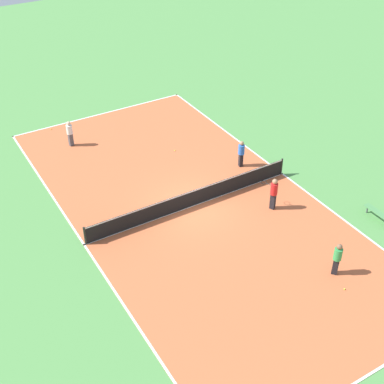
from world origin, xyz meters
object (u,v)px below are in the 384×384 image
(player_near_white, at_px, (70,132))
(player_coach_red, at_px, (274,192))
(tennis_ball_right_alley, at_px, (345,289))
(player_near_blue, at_px, (241,152))
(tennis_ball_left_sideline, at_px, (175,150))
(tennis_net, at_px, (192,198))
(tennis_ball_far_baseline, at_px, (103,236))
(tennis_ball_near_net, at_px, (51,129))
(player_far_green, at_px, (337,257))
(bench, at_px, (379,214))

(player_near_white, distance_m, player_coach_red, 13.03)
(tennis_ball_right_alley, bearing_deg, player_near_blue, -100.15)
(player_near_blue, relative_size, tennis_ball_left_sideline, 23.52)
(tennis_net, distance_m, tennis_ball_right_alley, 8.76)
(player_near_white, bearing_deg, tennis_ball_far_baseline, -113.52)
(player_coach_red, bearing_deg, tennis_ball_near_net, 3.55)
(tennis_ball_left_sideline, bearing_deg, player_near_blue, 125.74)
(player_far_green, relative_size, player_coach_red, 0.93)
(tennis_ball_left_sideline, bearing_deg, tennis_ball_near_net, -49.38)
(tennis_ball_right_alley, distance_m, tennis_ball_left_sideline, 13.60)
(tennis_net, distance_m, tennis_ball_near_net, 12.12)
(player_near_blue, xyz_separation_m, player_coach_red, (0.93, 4.12, 0.12))
(bench, distance_m, tennis_ball_right_alley, 5.52)
(tennis_ball_far_baseline, bearing_deg, player_near_blue, -169.36)
(player_near_white, xyz_separation_m, tennis_ball_far_baseline, (1.77, 8.89, -0.88))
(tennis_net, xyz_separation_m, tennis_ball_far_baseline, (4.89, -0.13, -0.47))
(player_coach_red, xyz_separation_m, tennis_ball_far_baseline, (8.30, -2.38, -1.00))
(player_near_white, relative_size, tennis_ball_near_net, 23.69)
(player_near_white, bearing_deg, tennis_net, -83.19)
(player_near_blue, height_order, tennis_ball_far_baseline, player_near_blue)
(player_coach_red, distance_m, tennis_ball_near_net, 15.52)
(tennis_net, bearing_deg, player_far_green, 110.82)
(player_coach_red, distance_m, tennis_ball_left_sideline, 7.67)
(player_far_green, distance_m, tennis_ball_far_baseline, 10.82)
(bench, relative_size, tennis_ball_near_net, 25.22)
(player_far_green, distance_m, tennis_ball_left_sideline, 12.69)
(tennis_ball_right_alley, xyz_separation_m, tennis_ball_far_baseline, (7.40, -8.51, 0.00))
(player_far_green, height_order, tennis_ball_right_alley, player_far_green)
(bench, height_order, tennis_ball_right_alley, bench)
(player_near_white, distance_m, tennis_ball_right_alley, 18.31)
(player_near_blue, bearing_deg, bench, -144.26)
(player_far_green, xyz_separation_m, tennis_ball_far_baseline, (7.71, -7.54, -0.91))
(bench, xyz_separation_m, player_coach_red, (3.91, -3.44, 0.66))
(tennis_ball_left_sideline, bearing_deg, tennis_ball_right_alley, 92.42)
(bench, bearing_deg, tennis_net, -127.91)
(tennis_ball_far_baseline, bearing_deg, player_near_white, -101.24)
(player_far_green, bearing_deg, bench, -108.93)
(tennis_net, relative_size, tennis_ball_far_baseline, 171.53)
(bench, bearing_deg, tennis_ball_right_alley, -60.77)
(player_coach_red, height_order, tennis_ball_right_alley, player_coach_red)
(player_near_white, height_order, tennis_ball_far_baseline, player_near_white)
(bench, bearing_deg, tennis_ball_near_net, -147.87)
(player_near_white, bearing_deg, bench, -66.93)
(player_near_white, relative_size, player_coach_red, 0.91)
(tennis_net, height_order, tennis_ball_left_sideline, tennis_net)
(player_far_green, height_order, player_coach_red, player_coach_red)
(player_far_green, bearing_deg, tennis_ball_right_alley, 122.20)
(tennis_ball_right_alley, xyz_separation_m, tennis_ball_left_sideline, (0.58, -13.59, 0.00))
(bench, distance_m, player_coach_red, 5.25)
(tennis_ball_near_net, bearing_deg, tennis_ball_right_alley, 106.84)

